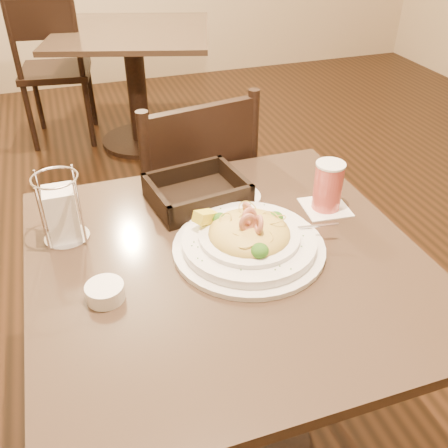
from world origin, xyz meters
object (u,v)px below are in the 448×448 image
object	(u,v)px
main_table	(226,326)
drink_glass	(328,186)
dining_chair_near	(188,206)
side_plate	(234,197)
butter_ramekin	(105,292)
background_table	(135,68)
dining_chair_far	(54,66)
pasta_bowl	(249,239)
bread_basket	(197,194)
napkin_caddy	(62,213)

from	to	relation	value
main_table	drink_glass	bearing A→B (deg)	20.00
dining_chair_near	side_plate	distance (m)	0.42
dining_chair_near	butter_ramekin	bearing A→B (deg)	52.02
background_table	side_plate	size ratio (longest dim) A/B	7.71
background_table	dining_chair_far	xyz separation A→B (m)	(-0.47, 0.20, 0.00)
main_table	dining_chair_far	bearing A→B (deg)	97.35
pasta_bowl	main_table	bearing A→B (deg)	-171.07
dining_chair_near	dining_chair_far	xyz separation A→B (m)	(-0.37, 1.83, 0.00)
background_table	butter_ramekin	size ratio (longest dim) A/B	13.85
pasta_bowl	drink_glass	bearing A→B (deg)	22.29
dining_chair_far	bread_basket	bearing A→B (deg)	106.54
pasta_bowl	drink_glass	distance (m)	0.28
dining_chair_near	drink_glass	world-z (taller)	dining_chair_near
butter_ramekin	pasta_bowl	bearing A→B (deg)	10.08
dining_chair_far	side_plate	size ratio (longest dim) A/B	6.40
pasta_bowl	bread_basket	world-z (taller)	pasta_bowl
main_table	side_plate	bearing A→B (deg)	66.45
napkin_caddy	butter_ramekin	xyz separation A→B (m)	(0.06, -0.25, -0.06)
main_table	drink_glass	size ratio (longest dim) A/B	6.75
side_plate	dining_chair_far	bearing A→B (deg)	100.82
dining_chair_far	drink_glass	distance (m)	2.40
main_table	pasta_bowl	size ratio (longest dim) A/B	2.25
dining_chair_near	drink_glass	xyz separation A→B (m)	(0.26, -0.47, 0.29)
bread_basket	butter_ramekin	size ratio (longest dim) A/B	3.36
drink_glass	butter_ramekin	size ratio (longest dim) A/B	1.65
dining_chair_near	dining_chair_far	distance (m)	1.86
drink_glass	butter_ramekin	xyz separation A→B (m)	(-0.60, -0.17, -0.05)
drink_glass	dining_chair_far	bearing A→B (deg)	105.32
side_plate	drink_glass	bearing A→B (deg)	-30.03
dining_chair_near	bread_basket	bearing A→B (deg)	71.05
main_table	dining_chair_far	xyz separation A→B (m)	(-0.31, 2.42, 0.00)
pasta_bowl	bread_basket	distance (m)	0.25
background_table	bread_basket	bearing A→B (deg)	-94.60
pasta_bowl	butter_ramekin	bearing A→B (deg)	-169.92
dining_chair_near	dining_chair_far	bearing A→B (deg)	-88.65
main_table	pasta_bowl	distance (m)	0.27
dining_chair_near	bread_basket	distance (m)	0.42
pasta_bowl	napkin_caddy	world-z (taller)	napkin_caddy
dining_chair_far	pasta_bowl	distance (m)	2.45
side_plate	butter_ramekin	xyz separation A→B (m)	(-0.39, -0.29, 0.01)
pasta_bowl	side_plate	bearing A→B (deg)	78.58
butter_ramekin	dining_chair_far	bearing A→B (deg)	90.60
pasta_bowl	bread_basket	xyz separation A→B (m)	(-0.05, 0.25, -0.01)
dining_chair_far	napkin_caddy	xyz separation A→B (m)	(-0.04, -2.22, 0.30)
main_table	dining_chair_far	world-z (taller)	dining_chair_far
dining_chair_far	side_plate	distance (m)	2.23
napkin_caddy	drink_glass	bearing A→B (deg)	-6.79
pasta_bowl	side_plate	distance (m)	0.24
background_table	drink_glass	size ratio (longest dim) A/B	8.40
background_table	napkin_caddy	size ratio (longest dim) A/B	6.44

